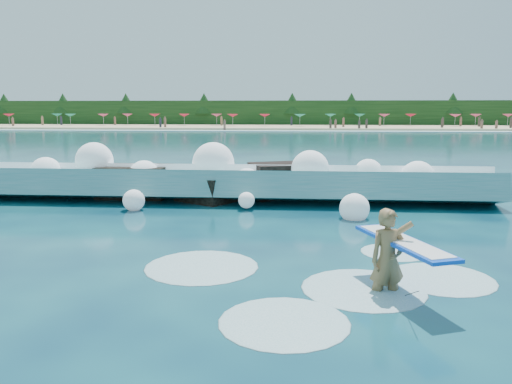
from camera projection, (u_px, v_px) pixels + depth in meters
The scene contains 11 objects.
ground at pixel (186, 255), 11.82m from camera, with size 200.00×200.00×0.00m, color #07233C.
beach at pixel (282, 127), 88.46m from camera, with size 140.00×20.00×0.40m, color tan.
wet_band at pixel (280, 131), 77.67m from camera, with size 140.00×5.00×0.08m, color silver.
treeline at pixel (284, 113), 97.91m from camera, with size 140.00×4.00×5.00m, color black.
breaking_wave at pixel (232, 184), 19.02m from camera, with size 19.30×2.95×1.66m.
rock_cluster at pixel (201, 185), 19.46m from camera, with size 8.39×3.61×1.54m.
surfer_with_board at pixel (391, 256), 9.28m from camera, with size 1.50×3.05×1.94m.
wave_spray at pixel (220, 171), 18.87m from camera, with size 15.36×4.99×2.28m.
surf_foam at pixel (331, 284), 9.87m from camera, with size 9.00×6.10×0.13m.
beach_umbrellas at pixel (284, 115), 90.23m from camera, with size 112.47×6.63×0.50m.
beachgoers at pixel (275, 122), 85.99m from camera, with size 109.23×12.78×1.90m.
Camera 1 is at (2.58, -11.24, 3.42)m, focal length 35.00 mm.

